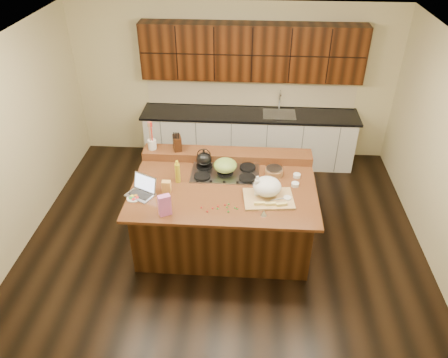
{
  "coord_description": "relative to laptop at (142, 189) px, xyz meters",
  "views": [
    {
      "loc": [
        0.32,
        -4.64,
        4.18
      ],
      "look_at": [
        0.0,
        0.05,
        1.0
      ],
      "focal_mm": 35.0,
      "sensor_mm": 36.0,
      "label": 1
    }
  ],
  "objects": [
    {
      "name": "vinegar_bottle",
      "position": [
        1.44,
        0.04,
        0.06
      ],
      "size": [
        0.07,
        0.07,
        0.25
      ],
      "primitive_type": "cylinder",
      "rotation": [
        0.0,
        0.0,
        -0.15
      ],
      "color": "silver",
      "rests_on": "island"
    },
    {
      "name": "gumdrop_7",
      "position": [
        1.21,
        -0.25,
        -0.05
      ],
      "size": [
        0.02,
        0.02,
        0.02
      ],
      "primitive_type": "ellipsoid",
      "color": "#198C26",
      "rests_on": "island"
    },
    {
      "name": "oil_bottle",
      "position": [
        0.41,
        0.3,
        0.07
      ],
      "size": [
        0.09,
        0.09,
        0.27
      ],
      "primitive_type": "cylinder",
      "rotation": [
        0.0,
        0.0,
        -0.25
      ],
      "color": "gold",
      "rests_on": "island"
    },
    {
      "name": "gumdrop_8",
      "position": [
        1.06,
        -0.18,
        -0.05
      ],
      "size": [
        0.02,
        0.02,
        0.02
      ],
      "primitive_type": "ellipsoid",
      "color": "red",
      "rests_on": "island"
    },
    {
      "name": "strainer_bowl",
      "position": [
        1.67,
        0.54,
        -0.02
      ],
      "size": [
        0.31,
        0.31,
        0.09
      ],
      "primitive_type": "cylinder",
      "rotation": [
        0.0,
        0.0,
        0.38
      ],
      "color": "#996B3F",
      "rests_on": "island"
    },
    {
      "name": "kettle",
      "position": [
        0.72,
        0.66,
        0.08
      ],
      "size": [
        0.25,
        0.25,
        0.19
      ],
      "primitive_type": "ellipsoid",
      "rotation": [
        0.0,
        0.0,
        -0.17
      ],
      "color": "black",
      "rests_on": "cooktop"
    },
    {
      "name": "knife_block",
      "position": [
        0.31,
        0.93,
        0.16
      ],
      "size": [
        0.15,
        0.2,
        0.21
      ],
      "primitive_type": "cube",
      "rotation": [
        0.0,
        0.0,
        0.31
      ],
      "color": "black",
      "rests_on": "back_ledge"
    },
    {
      "name": "room",
      "position": [
        1.02,
        0.23,
        0.37
      ],
      "size": [
        5.52,
        5.02,
        2.72
      ],
      "color": "black",
      "rests_on": "ground"
    },
    {
      "name": "laptop",
      "position": [
        0.0,
        0.0,
        0.0
      ],
      "size": [
        0.42,
        0.39,
        0.24
      ],
      "rotation": [
        0.0,
        0.0,
        -0.46
      ],
      "color": "#B7B7BC",
      "rests_on": "island"
    },
    {
      "name": "gumdrop_0",
      "position": [
        0.86,
        -0.33,
        -0.05
      ],
      "size": [
        0.02,
        0.02,
        0.02
      ],
      "primitive_type": "ellipsoid",
      "color": "red",
      "rests_on": "island"
    },
    {
      "name": "island",
      "position": [
        1.02,
        0.23,
        -0.52
      ],
      "size": [
        2.4,
        1.6,
        0.92
      ],
      "color": "black",
      "rests_on": "ground"
    },
    {
      "name": "utensil_crock",
      "position": [
        -0.05,
        0.93,
        0.13
      ],
      "size": [
        0.15,
        0.15,
        0.14
      ],
      "primitive_type": "cylinder",
      "rotation": [
        0.0,
        0.0,
        -0.26
      ],
      "color": "white",
      "rests_on": "back_ledge"
    },
    {
      "name": "candy_plate",
      "position": [
        -0.09,
        -0.11,
        -0.06
      ],
      "size": [
        0.19,
        0.19,
        0.01
      ],
      "primitive_type": "cylinder",
      "rotation": [
        0.0,
        0.0,
        0.05
      ],
      "color": "white",
      "rests_on": "island"
    },
    {
      "name": "cooktop",
      "position": [
        1.02,
        0.53,
        -0.05
      ],
      "size": [
        0.92,
        0.52,
        0.05
      ],
      "color": "gray",
      "rests_on": "island"
    },
    {
      "name": "ramekin_a",
      "position": [
        1.82,
        -0.02,
        -0.04
      ],
      "size": [
        0.12,
        0.12,
        0.04
      ],
      "primitive_type": "cylinder",
      "rotation": [
        0.0,
        0.0,
        0.26
      ],
      "color": "white",
      "rests_on": "island"
    },
    {
      "name": "gumdrop_3",
      "position": [
        1.09,
        -0.23,
        -0.05
      ],
      "size": [
        0.02,
        0.02,
        0.02
      ],
      "primitive_type": "ellipsoid",
      "color": "#198C26",
      "rests_on": "island"
    },
    {
      "name": "gumdrop_9",
      "position": [
        1.18,
        -0.23,
        -0.05
      ],
      "size": [
        0.02,
        0.02,
        0.02
      ],
      "primitive_type": "ellipsoid",
      "color": "#198C26",
      "rests_on": "island"
    },
    {
      "name": "pink_bag",
      "position": [
        0.36,
        -0.4,
        0.07
      ],
      "size": [
        0.16,
        0.13,
        0.27
      ],
      "primitive_type": "cube",
      "rotation": [
        0.0,
        0.0,
        0.48
      ],
      "color": "#E169C0",
      "rests_on": "island"
    },
    {
      "name": "wooden_tray",
      "position": [
        1.58,
        0.04,
        0.05
      ],
      "size": [
        0.65,
        0.52,
        0.25
      ],
      "rotation": [
        0.0,
        0.0,
        0.1
      ],
      "color": "tan",
      "rests_on": "island"
    },
    {
      "name": "gumdrop_6",
      "position": [
        0.91,
        -0.26,
        -0.05
      ],
      "size": [
        0.02,
        0.02,
        0.02
      ],
      "primitive_type": "ellipsoid",
      "color": "red",
      "rests_on": "island"
    },
    {
      "name": "gumdrop_10",
      "position": [
        0.98,
        -0.21,
        -0.05
      ],
      "size": [
        0.02,
        0.02,
        0.02
      ],
      "primitive_type": "ellipsoid",
      "color": "red",
      "rests_on": "island"
    },
    {
      "name": "package_box",
      "position": [
        0.3,
        0.07,
        0.01
      ],
      "size": [
        0.11,
        0.08,
        0.15
      ],
      "primitive_type": "cube",
      "rotation": [
        0.0,
        0.0,
        0.0
      ],
      "color": "#E3AA50",
      "rests_on": "island"
    },
    {
      "name": "green_bowl",
      "position": [
        1.02,
        0.53,
        0.07
      ],
      "size": [
        0.33,
        0.33,
        0.17
      ],
      "primitive_type": "ellipsoid",
      "rotation": [
        0.0,
        0.0,
        0.06
      ],
      "color": "olive",
      "rests_on": "cooktop"
    },
    {
      "name": "kitchen_timer",
      "position": [
        1.53,
        -0.34,
        -0.03
      ],
      "size": [
        0.1,
        0.1,
        0.07
      ],
      "primitive_type": "cone",
      "rotation": [
        0.0,
        0.0,
        0.24
      ],
      "color": "silver",
      "rests_on": "island"
    },
    {
      "name": "gumdrop_1",
      "position": [
        1.11,
        -0.31,
        -0.05
      ],
      "size": [
        0.02,
        0.02,
        0.02
      ],
      "primitive_type": "ellipsoid",
      "color": "#198C26",
      "rests_on": "island"
    },
    {
      "name": "gumdrop_5",
      "position": [
        1.1,
        -0.16,
        -0.05
      ],
      "size": [
        0.02,
        0.02,
        0.02
      ],
      "primitive_type": "ellipsoid",
      "color": "#198C26",
      "rests_on": "island"
    },
    {
      "name": "gumdrop_2",
      "position": [
        0.78,
        -0.25,
        -0.05
      ],
      "size": [
        0.02,
        0.02,
        0.02
      ],
      "primitive_type": "ellipsoid",
      "color": "red",
      "rests_on": "island"
    },
    {
      "name": "back_counter",
      "position": [
        1.32,
        2.45,
        -0.0
      ],
      "size": [
        3.7,
        0.66,
        2.4
      ],
      "color": "silver",
      "rests_on": "ground"
    },
    {
      "name": "gumdrop_11",
      "position": [
        0.97,
        -0.26,
        -0.05
      ],
      "size": [
        0.02,
        0.02,
        0.02
      ],
      "primitive_type": "ellipsoid",
      "color": "#198C26",
      "rests_on": "island"
    },
    {
      "name": "back_ledge",
      "position": [
        1.02,
        0.93,
        -0.0
      ],
      "size": [
        2.4,
        0.3,
        0.12
      ],
      "primitive_type": "cube",
      "color": "black",
      "rests_on": "island"
    },
    {
      "name": "ramekin_b",
      "position": [
        1.94,
        0.3,
        -0.04
      ],
      "size": [
        0.12,
        0.12,
        0.04
      ],
      "primitive_type": "cylinder",
      "rotation": [
        0.0,
        0.0,
        -0.26
      ],
      "color": "white",
      "rests_on": "island"
    },
    {
      "name": "ramekin_c",
      "position": [
        1.98,
        0.51,
        -0.04
      ],
      "size": [
        0.12,
        0.12,
        0.04
      ],
      "primitive_type": "cylinder",
      "rotation": [
        0.0,
        0.0,
        0.25
      ],
      "color": "white",
      "rests_on": "island"
    },
    {
      "name": "gumdrop_4",
      "position": [
        1.21,
        -0.23,
        -0.05
      ],
      "size": [
        0.02,
        0.02,
        0.02
      ],
      "primitive_type": "ellipsoid",
      "color": "red",
      "rests_on": "island"
    }
  ]
}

